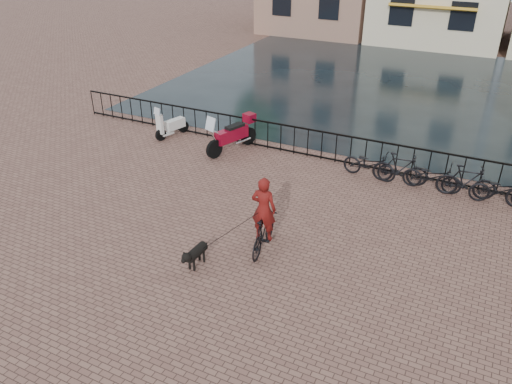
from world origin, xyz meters
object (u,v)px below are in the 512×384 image
at_px(cyclist, 264,219).
at_px(dog, 196,255).
at_px(scooter, 171,120).
at_px(motorcycle, 232,131).

xyz_separation_m(cyclist, dog, (-1.13, -1.28, -0.58)).
height_order(cyclist, dog, cyclist).
xyz_separation_m(cyclist, scooter, (-6.19, 5.07, -0.23)).
xyz_separation_m(dog, motorcycle, (-2.41, 6.15, 0.46)).
relative_size(dog, motorcycle, 0.41).
bearing_deg(scooter, motorcycle, 11.48).
height_order(motorcycle, scooter, motorcycle).
relative_size(cyclist, motorcycle, 1.07).
bearing_deg(cyclist, scooter, -46.29).
height_order(cyclist, scooter, cyclist).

